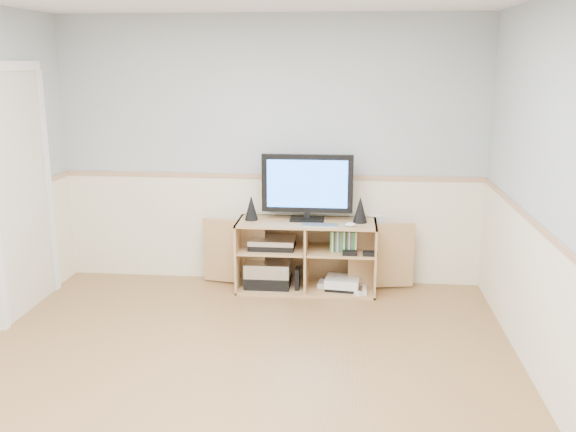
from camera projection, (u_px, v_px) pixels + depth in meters
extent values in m
cube|color=#AB814C|center=(229.00, 395.00, 4.13)|extent=(4.00, 4.50, 0.02)
cube|color=#B4C0C3|center=(573.00, 211.00, 3.64)|extent=(0.02, 4.50, 2.50)
cube|color=#B4C0C3|center=(271.00, 152.00, 6.01)|extent=(4.00, 0.02, 2.50)
cube|color=#B4C0C3|center=(57.00, 395.00, 1.64)|extent=(4.00, 0.02, 2.50)
cube|color=#F0E5C4|center=(271.00, 229.00, 6.17)|extent=(4.00, 0.01, 1.00)
cube|color=tan|center=(270.00, 176.00, 6.04)|extent=(4.00, 0.02, 0.04)
cube|color=beige|center=(21.00, 194.00, 5.33)|extent=(0.03, 0.82, 2.00)
cube|color=tan|center=(306.00, 288.00, 6.00)|extent=(1.27, 0.48, 0.02)
cube|color=tan|center=(307.00, 223.00, 5.85)|extent=(1.27, 0.48, 0.02)
cube|color=tan|center=(239.00, 254.00, 5.99)|extent=(0.02, 0.48, 0.65)
cube|color=tan|center=(375.00, 258.00, 5.87)|extent=(0.02, 0.48, 0.65)
cube|color=tan|center=(308.00, 249.00, 6.15)|extent=(1.27, 0.02, 0.65)
cube|color=tan|center=(306.00, 256.00, 5.93)|extent=(0.02, 0.46, 0.61)
cube|color=tan|center=(272.00, 249.00, 5.95)|extent=(0.61, 0.44, 0.02)
cube|color=tan|center=(341.00, 251.00, 5.89)|extent=(0.61, 0.44, 0.02)
cube|color=tan|center=(234.00, 252.00, 6.05)|extent=(0.61, 0.12, 0.61)
cube|color=tan|center=(381.00, 256.00, 5.93)|extent=(0.61, 0.12, 0.61)
cube|color=black|center=(307.00, 219.00, 5.90)|extent=(0.31, 0.18, 0.02)
cube|color=black|center=(307.00, 215.00, 5.89)|extent=(0.05, 0.04, 0.06)
cube|color=black|center=(307.00, 183.00, 5.82)|extent=(0.83, 0.05, 0.53)
cube|color=blue|center=(307.00, 184.00, 5.79)|extent=(0.73, 0.01, 0.44)
cone|color=black|center=(251.00, 208.00, 5.89)|extent=(0.12, 0.12, 0.23)
cone|color=black|center=(360.00, 209.00, 5.80)|extent=(0.13, 0.13, 0.24)
cube|color=silver|center=(320.00, 225.00, 5.70)|extent=(0.32, 0.13, 0.01)
ellipsoid|color=white|center=(351.00, 225.00, 5.68)|extent=(0.11, 0.08, 0.04)
cube|color=black|center=(268.00, 280.00, 6.02)|extent=(0.42, 0.31, 0.11)
cube|color=silver|center=(268.00, 268.00, 5.99)|extent=(0.42, 0.31, 0.13)
cube|color=black|center=(272.00, 245.00, 5.94)|extent=(0.42, 0.29, 0.05)
cube|color=silver|center=(272.00, 240.00, 5.93)|extent=(0.42, 0.29, 0.05)
cube|color=black|center=(297.00, 278.00, 5.94)|extent=(0.04, 0.14, 0.20)
cube|color=white|center=(330.00, 284.00, 6.00)|extent=(0.23, 0.18, 0.05)
cube|color=black|center=(342.00, 287.00, 5.95)|extent=(0.33, 0.27, 0.03)
cube|color=white|center=(343.00, 282.00, 5.93)|extent=(0.34, 0.29, 0.08)
cube|color=white|center=(364.00, 291.00, 5.85)|extent=(0.04, 0.14, 0.03)
cube|color=white|center=(362.00, 285.00, 6.01)|extent=(0.09, 0.15, 0.03)
cube|color=#3F8C3F|center=(343.00, 241.00, 5.84)|extent=(0.24, 0.14, 0.19)
cube|color=white|center=(376.00, 222.00, 6.05)|extent=(0.12, 0.03, 0.12)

